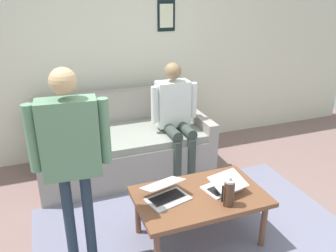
% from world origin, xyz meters
% --- Properties ---
extents(ground_plane, '(7.68, 7.68, 0.00)m').
position_xyz_m(ground_plane, '(0.00, 0.00, 0.00)').
color(ground_plane, '#7A5F5C').
extents(area_rug, '(2.74, 2.09, 0.01)m').
position_xyz_m(area_rug, '(-0.03, -0.04, 0.00)').
color(area_rug, slate).
rests_on(area_rug, ground_plane).
extents(back_wall, '(7.04, 0.11, 2.70)m').
position_xyz_m(back_wall, '(-0.00, -2.20, 1.35)').
color(back_wall, silver).
rests_on(back_wall, ground_plane).
extents(couch, '(1.95, 0.95, 0.88)m').
position_xyz_m(couch, '(0.26, -1.59, 0.30)').
color(couch, gray).
rests_on(couch, ground_plane).
extents(coffee_table, '(1.07, 0.66, 0.45)m').
position_xyz_m(coffee_table, '(-0.03, -0.14, 0.40)').
color(coffee_table, brown).
rests_on(coffee_table, ground_plane).
extents(laptop_left, '(0.34, 0.35, 0.15)m').
position_xyz_m(laptop_left, '(-0.24, -0.12, 0.50)').
color(laptop_left, silver).
rests_on(laptop_left, coffee_table).
extents(laptop_center, '(0.40, 0.36, 0.15)m').
position_xyz_m(laptop_center, '(0.25, -0.18, 0.50)').
color(laptop_center, silver).
rests_on(laptop_center, coffee_table).
extents(french_press, '(0.11, 0.09, 0.25)m').
position_xyz_m(french_press, '(-0.18, 0.07, 0.57)').
color(french_press, '#4C3323').
rests_on(french_press, coffee_table).
extents(person_standing, '(0.56, 0.21, 1.57)m').
position_xyz_m(person_standing, '(0.94, -0.22, 1.01)').
color(person_standing, '#253344').
rests_on(person_standing, ground_plane).
extents(person_seated, '(0.55, 0.51, 1.28)m').
position_xyz_m(person_seated, '(-0.30, -1.36, 0.73)').
color(person_seated, '#363F3A').
rests_on(person_seated, ground_plane).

